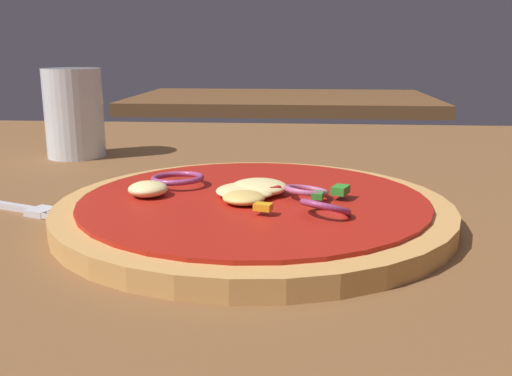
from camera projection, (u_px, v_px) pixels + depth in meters
dining_table at (331, 236)px, 0.44m from camera, size 1.32×1.09×0.03m
pizza at (253, 208)px, 0.43m from camera, size 0.30×0.30×0.03m
fork at (15, 207)px, 0.46m from camera, size 0.16×0.07×0.01m
beer_glass at (75, 118)px, 0.67m from camera, size 0.07×0.07×0.10m
background_table at (282, 102)px, 1.51m from camera, size 0.78×0.48×0.03m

